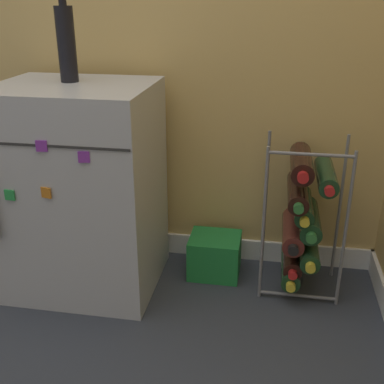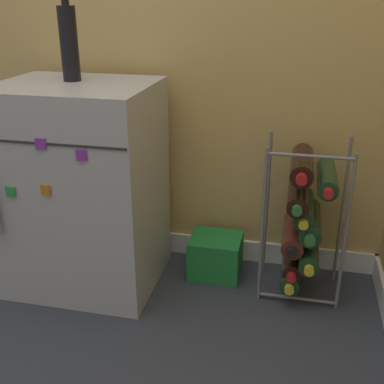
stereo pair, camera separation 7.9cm
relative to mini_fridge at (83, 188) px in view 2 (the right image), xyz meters
name	(u,v)px [view 2 (the right image)]	position (x,y,z in m)	size (l,w,h in m)	color
ground_plane	(117,320)	(0.21, -0.25, -0.39)	(14.00, 14.00, 0.00)	#333842
mini_fridge	(83,188)	(0.00, 0.00, 0.00)	(0.55, 0.48, 0.78)	#B7BABF
wine_rack	(303,220)	(0.82, 0.09, -0.09)	(0.30, 0.32, 0.60)	slate
soda_box	(216,256)	(0.49, 0.13, -0.31)	(0.20, 0.18, 0.17)	#1E7F38
fridge_top_bottle	(69,43)	(-0.03, 0.05, 0.52)	(0.06, 0.06, 0.29)	black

